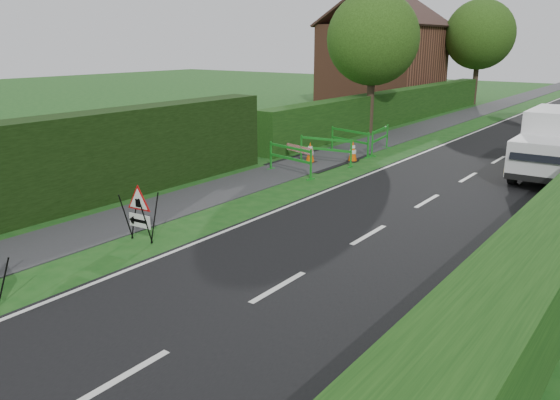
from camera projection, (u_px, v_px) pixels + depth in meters
The scene contains 18 objects.
ground at pixel (146, 273), 10.65m from camera, with size 120.00×120.00×0.00m, color #164814.
footpath at pixel (500, 104), 39.33m from camera, with size 2.00×90.00×0.02m, color #2D2D30.
hedge_west_near at pixel (13, 224), 13.52m from camera, with size 1.10×18.00×2.50m, color black.
hedge_west_far at pixel (396, 123), 30.46m from camera, with size 1.00×24.00×1.80m, color #14380F.
house_west at pixel (382, 63), 38.69m from camera, with size 7.50×7.40×7.88m.
tree_nw at pixel (373, 39), 25.91m from camera, with size 4.40×4.40×6.70m.
tree_fw at pixel (480, 35), 38.13m from camera, with size 4.80×4.80×7.24m.
triangle_sign at pixel (138, 209), 12.09m from camera, with size 0.83×0.83×1.11m.
works_van at pixel (555, 143), 17.84m from camera, with size 2.03×4.86×2.19m.
traffic_cone_0 at pixel (553, 173), 17.01m from camera, with size 0.38×0.38×0.79m.
traffic_cone_3 at pixel (310, 152), 20.26m from camera, with size 0.38×0.38×0.79m.
traffic_cone_4 at pixel (353, 151), 20.46m from camera, with size 0.38×0.38×0.79m.
ped_barrier_0 at pixel (290, 156), 18.38m from camera, with size 2.09×0.77×1.00m.
ped_barrier_1 at pixel (326, 147), 19.95m from camera, with size 2.09×0.61×1.00m.
ped_barrier_2 at pixel (350, 138), 21.80m from camera, with size 2.08×0.87×1.00m.
ped_barrier_3 at pixel (380, 137), 22.17m from camera, with size 0.68×2.09×1.00m.
redwhite_plank at pixel (299, 161), 20.68m from camera, with size 1.50×0.04×0.25m, color red.
hatchback_car at pixel (541, 118), 28.49m from camera, with size 1.27×3.17×1.08m, color silver.
Camera 1 is at (7.98, -6.32, 4.33)m, focal length 35.00 mm.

